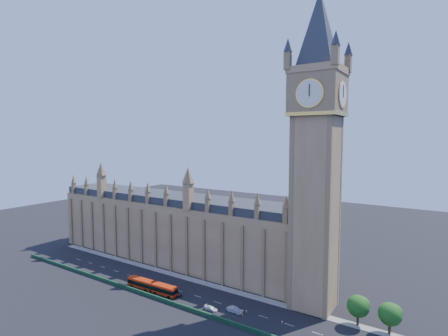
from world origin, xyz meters
The scene contains 15 objects.
ground centered at (0.00, 0.00, 0.00)m, with size 400.00×400.00×0.00m, color black.
palace_westminster centered at (-25.00, 22.00, 13.86)m, with size 120.00×20.00×28.00m.
elizabeth_tower centered at (38.00, 13.99, 54.56)m, with size 20.59×20.59×105.00m.
bridge_parapet centered at (0.00, -9.00, 0.60)m, with size 160.00×0.60×1.20m, color #1E4C2D.
kerb_north centered at (0.00, 9.50, 0.08)m, with size 160.00×3.00×0.16m, color gray.
tree_east_near centered at (52.22, 10.08, 5.64)m, with size 6.00×6.00×8.50m.
tree_east_far centered at (60.22, 10.08, 5.64)m, with size 6.00×6.00×8.50m.
red_bus centered at (-10.96, -5.61, 1.79)m, with size 20.13×3.89×3.41m.
car_grey centered at (-2.00, -3.29, 0.63)m, with size 1.50×3.72×1.27m, color #3A3C41.
car_silver centered at (19.76, -2.47, 0.82)m, with size 1.73×4.96×1.63m, color #9A9DA1.
car_white centered at (13.13, -5.29, 0.62)m, with size 1.75×4.30×1.25m, color silver.
cone_a centered at (21.37, -0.75, 0.34)m, with size 0.57×0.57×0.70m.
cone_b centered at (22.73, -0.60, 0.39)m, with size 0.51×0.51×0.80m.
cone_c centered at (22.62, -2.85, 0.37)m, with size 0.59×0.59×0.74m.
cone_d centered at (34.00, -0.28, 0.36)m, with size 0.55×0.55×0.73m.
Camera 1 is at (71.48, -87.61, 51.63)m, focal length 28.00 mm.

